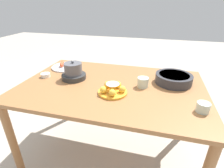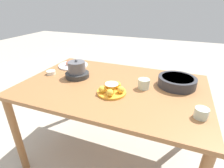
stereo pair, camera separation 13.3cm
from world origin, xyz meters
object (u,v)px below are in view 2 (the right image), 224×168
(warming_pot, at_px, (77,71))
(seafood_platter, at_px, (73,65))
(cup_near, at_px, (201,113))
(cake_plate, at_px, (112,90))
(sauce_bowl, at_px, (51,72))
(cup_far, at_px, (144,84))
(serving_bowl, at_px, (177,81))
(dining_table, at_px, (112,95))

(warming_pot, bearing_deg, seafood_platter, 129.17)
(seafood_platter, relative_size, warming_pot, 1.43)
(cup_near, distance_m, warming_pot, 1.02)
(cake_plate, relative_size, sauce_bowl, 2.69)
(warming_pot, bearing_deg, cake_plate, -23.26)
(cup_near, height_order, cup_far, cup_far)
(cake_plate, relative_size, warming_pot, 1.03)
(cup_near, xyz_separation_m, warming_pot, (-0.98, 0.26, 0.03))
(sauce_bowl, height_order, cup_near, cup_near)
(cup_far, xyz_separation_m, warming_pot, (-0.59, 0.01, 0.02))
(serving_bowl, xyz_separation_m, cup_near, (0.15, -0.38, -0.01))
(dining_table, bearing_deg, cup_near, -19.38)
(seafood_platter, bearing_deg, dining_table, -26.35)
(cake_plate, height_order, cup_far, cake_plate)
(dining_table, height_order, serving_bowl, serving_bowl)
(cup_near, xyz_separation_m, cup_far, (-0.39, 0.25, 0.01))
(sauce_bowl, relative_size, seafood_platter, 0.27)
(seafood_platter, height_order, warming_pot, warming_pot)
(serving_bowl, relative_size, sauce_bowl, 3.65)
(dining_table, distance_m, sauce_bowl, 0.62)
(seafood_platter, bearing_deg, serving_bowl, -5.95)
(sauce_bowl, distance_m, cup_near, 1.27)
(dining_table, distance_m, cake_plate, 0.19)
(serving_bowl, height_order, cup_near, serving_bowl)
(sauce_bowl, xyz_separation_m, warming_pot, (0.26, 0.04, 0.04))
(cup_near, bearing_deg, warming_pot, 165.44)
(cake_plate, distance_m, seafood_platter, 0.71)
(sauce_bowl, bearing_deg, cake_plate, -11.50)
(serving_bowl, distance_m, cup_far, 0.27)
(dining_table, bearing_deg, warming_pot, 174.83)
(warming_pot, bearing_deg, cup_near, -14.56)
(cake_plate, bearing_deg, dining_table, 108.45)
(serving_bowl, distance_m, cup_near, 0.41)
(serving_bowl, distance_m, warming_pot, 0.84)
(cake_plate, xyz_separation_m, cup_far, (0.20, 0.16, 0.01))
(cake_plate, xyz_separation_m, warming_pot, (-0.39, 0.17, 0.03))
(dining_table, xyz_separation_m, warming_pot, (-0.35, 0.03, 0.15))
(cake_plate, distance_m, sauce_bowl, 0.67)
(seafood_platter, bearing_deg, cup_near, -22.66)
(cup_far, distance_m, warming_pot, 0.59)
(cup_far, bearing_deg, warming_pot, 179.46)
(seafood_platter, bearing_deg, cup_far, -17.03)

